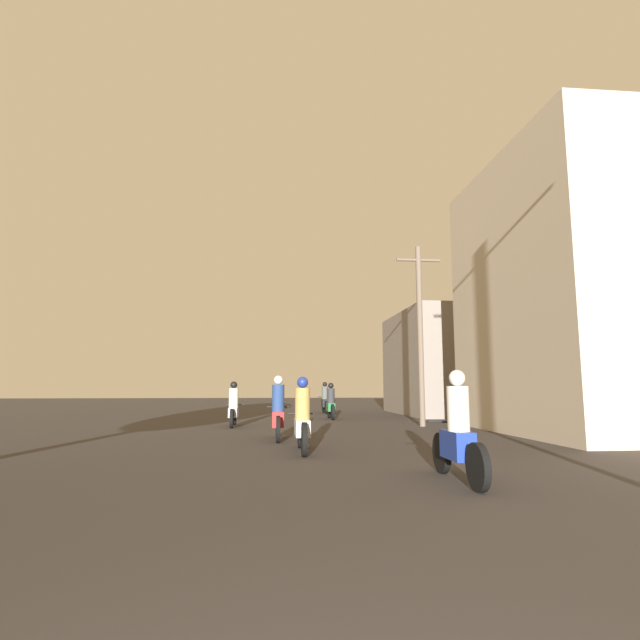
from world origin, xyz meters
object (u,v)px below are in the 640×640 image
Objects in this scene: motorcycle_white at (302,422)px; motorcycle_red at (278,414)px; motorcycle_blue at (458,436)px; utility_pole_far at (420,330)px; motorcycle_black at (325,401)px; motorcycle_green at (331,404)px; building_right_far at (444,363)px; building_right_near at (588,293)px; motorcycle_silver at (233,409)px.

motorcycle_red is at bearing 95.18° from motorcycle_white.
utility_pole_far is (2.49, 9.98, 2.72)m from motorcycle_blue.
motorcycle_blue is 1.02× the size of motorcycle_red.
utility_pole_far reaches higher than motorcycle_black.
motorcycle_green is 0.26× the size of building_right_far.
motorcycle_white is 0.28× the size of building_right_far.
building_right_far is at bearing 95.18° from building_right_near.
building_right_near is at bearing 54.41° from motorcycle_blue.
building_right_far is at bearing 53.91° from motorcycle_white.
motorcycle_silver is at bearing 162.27° from building_right_near.
motorcycle_black is 6.43m from building_right_far.
motorcycle_green is at bearing 134.75° from building_right_near.
motorcycle_red reaches higher than motorcycle_blue.
motorcycle_black is at bearing 105.91° from utility_pole_far.
utility_pole_far is at bearing 48.59° from motorcycle_white.
motorcycle_blue is 0.98× the size of motorcycle_white.
building_right_near is (6.93, -11.83, 3.58)m from motorcycle_black.
motorcycle_black is at bearing 99.25° from motorcycle_blue.
motorcycle_white is 10.80m from motorcycle_green.
building_right_near reaches higher than motorcycle_black.
motorcycle_white is 15.40m from motorcycle_black.
motorcycle_red is 1.04× the size of motorcycle_green.
motorcycle_black reaches higher than motorcycle_green.
motorcycle_blue is at bearing -80.90° from motorcycle_green.
building_right_near is at bearing -37.13° from motorcycle_green.
building_right_near reaches higher than utility_pole_far.
motorcycle_red is 1.03× the size of motorcycle_black.
motorcycle_blue is 10.64m from utility_pole_far.
motorcycle_black reaches higher than motorcycle_silver.
motorcycle_white is 0.33× the size of utility_pole_far.
motorcycle_black is (0.22, 4.62, 0.03)m from motorcycle_green.
motorcycle_red is (-2.58, 6.04, 0.01)m from motorcycle_blue.
motorcycle_red reaches higher than motorcycle_white.
motorcycle_red is at bearing -174.42° from building_right_near.
motorcycle_black is 0.31× the size of utility_pole_far.
motorcycle_black is 14.17m from building_right_near.
motorcycle_green is at bearing 123.08° from utility_pole_far.
motorcycle_white is at bearing -159.19° from building_right_near.
motorcycle_black is at bearing 61.27° from motorcycle_silver.
building_right_far is (8.55, 11.37, 1.89)m from motorcycle_red.
building_right_near is at bearing -34.32° from utility_pole_far.
motorcycle_red reaches higher than motorcycle_black.
utility_pole_far is (-4.42, 3.02, -0.84)m from building_right_near.
utility_pole_far reaches higher than motorcycle_silver.
motorcycle_black is 9.57m from utility_pole_far.
motorcycle_silver is 9.26m from motorcycle_black.
utility_pole_far is at bearing -48.80° from motorcycle_green.
motorcycle_blue is at bearing -71.44° from motorcycle_silver.
building_right_far is at bearing 80.28° from motorcycle_blue.
motorcycle_black is (4.06, 8.32, 0.03)m from motorcycle_silver.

